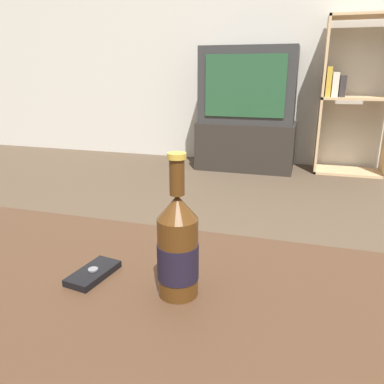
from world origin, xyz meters
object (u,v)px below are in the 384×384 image
at_px(bookshelf, 353,96).
at_px(cell_phone, 93,273).
at_px(beer_bottle, 178,247).
at_px(television, 249,85).
at_px(tv_stand, 246,145).

relative_size(bookshelf, cell_phone, 10.20).
bearing_deg(cell_phone, beer_bottle, 6.38).
bearing_deg(cell_phone, television, 100.93).
height_order(television, cell_phone, television).
relative_size(television, bookshelf, 0.63).
distance_m(tv_stand, bookshelf, 0.94).
xyz_separation_m(tv_stand, bookshelf, (0.83, 0.08, 0.43)).
xyz_separation_m(tv_stand, television, (-0.00, -0.00, 0.51)).
relative_size(tv_stand, bookshelf, 0.67).
bearing_deg(beer_bottle, cell_phone, 177.58).
bearing_deg(television, bookshelf, 5.78).
relative_size(television, beer_bottle, 2.92).
bearing_deg(bookshelf, beer_bottle, -101.18).
relative_size(beer_bottle, cell_phone, 2.20).
height_order(television, bookshelf, bookshelf).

